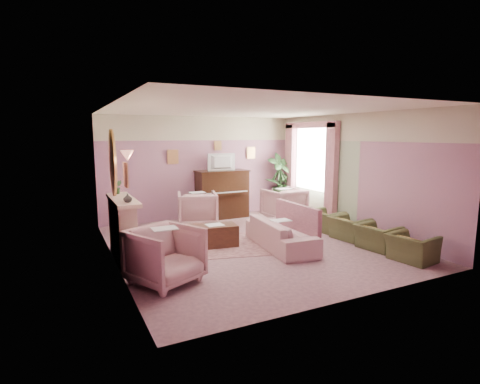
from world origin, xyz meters
name	(u,v)px	position (x,y,z in m)	size (l,w,h in m)	color
floor	(251,244)	(0.00, 0.00, 0.00)	(5.50, 6.00, 0.01)	#886169
ceiling	(252,109)	(0.00, 0.00, 2.80)	(5.50, 6.00, 0.01)	white
wall_back	(201,168)	(0.00, 3.00, 1.40)	(5.50, 0.02, 2.80)	gray
wall_front	(356,202)	(0.00, -3.00, 1.40)	(5.50, 0.02, 2.80)	gray
wall_left	(112,187)	(-2.75, 0.00, 1.40)	(0.02, 6.00, 2.80)	gray
wall_right	(353,173)	(2.75, 0.00, 1.40)	(0.02, 6.00, 2.80)	gray
picture_rail_band	(200,128)	(0.00, 2.99, 2.47)	(5.50, 0.01, 0.65)	beige
stripe_panel	(318,181)	(2.73, 1.30, 1.07)	(0.01, 3.00, 2.15)	#A0B18D
fireplace_surround	(122,231)	(-2.59, 0.20, 0.55)	(0.30, 1.40, 1.10)	beige
fireplace_inset	(128,238)	(-2.49, 0.20, 0.40)	(0.18, 0.72, 0.68)	black
fire_ember	(131,247)	(-2.45, 0.20, 0.22)	(0.06, 0.54, 0.10)	orange
mantel_shelf	(123,200)	(-2.56, 0.20, 1.12)	(0.40, 1.55, 0.07)	beige
hearth	(135,257)	(-2.39, 0.20, 0.01)	(0.55, 1.50, 0.02)	beige
mirror_frame	(113,163)	(-2.70, 0.20, 1.80)	(0.04, 0.72, 1.20)	tan
mirror_glass	(114,163)	(-2.67, 0.20, 1.80)	(0.01, 0.60, 1.06)	white
sconce_shade	(127,156)	(-2.62, -0.85, 1.98)	(0.20, 0.20, 0.16)	#EE9B79
piano	(222,195)	(0.50, 2.68, 0.65)	(1.40, 0.60, 1.30)	black
piano_keyshelf	(227,194)	(0.50, 2.33, 0.72)	(1.30, 0.12, 0.06)	black
piano_keys	(227,192)	(0.50, 2.33, 0.76)	(1.20, 0.08, 0.02)	silver
piano_top	(222,171)	(0.50, 2.68, 1.31)	(1.45, 0.65, 0.04)	black
television	(223,161)	(0.50, 2.63, 1.60)	(0.80, 0.12, 0.48)	black
print_back_left	(173,157)	(-0.80, 2.96, 1.72)	(0.30, 0.03, 0.38)	tan
print_back_right	(251,153)	(1.55, 2.96, 1.78)	(0.26, 0.03, 0.34)	tan
print_back_mid	(218,146)	(0.50, 2.96, 2.00)	(0.22, 0.03, 0.26)	tan
print_left_wall	(126,175)	(-2.71, -1.20, 1.72)	(0.03, 0.28, 0.36)	tan
window_blind	(312,157)	(2.70, 1.55, 1.70)	(0.03, 1.40, 1.80)	silver
curtain_left	(331,175)	(2.62, 0.63, 1.30)	(0.16, 0.34, 2.60)	#9D5E6B
curtain_right	(290,169)	(2.62, 2.47, 1.30)	(0.16, 0.34, 2.60)	#9D5E6B
pelmet	(311,125)	(2.62, 1.55, 2.56)	(0.16, 2.20, 0.16)	#9D5E6B
mantel_plant	(118,187)	(-2.55, 0.75, 1.29)	(0.16, 0.16, 0.28)	#274C23
mantel_vase	(128,198)	(-2.55, -0.30, 1.23)	(0.16, 0.16, 0.16)	beige
area_rug	(215,245)	(-0.72, 0.27, 0.01)	(2.50, 1.80, 0.01)	#8F5D5F
coffee_table	(213,236)	(-0.79, 0.22, 0.23)	(1.00, 0.50, 0.45)	#3E2215
table_paper	(215,225)	(-0.74, 0.22, 0.46)	(0.35, 0.28, 0.01)	white
sofa	(281,228)	(0.44, -0.46, 0.40)	(0.66, 1.99, 0.80)	#C19394
sofa_throw	(297,217)	(0.84, -0.46, 0.60)	(0.10, 1.51, 0.55)	#9D5E6B
floral_armchair_left	(197,207)	(-0.49, 1.98, 0.49)	(0.94, 0.94, 0.98)	#C19394
floral_armchair_right	(284,203)	(1.82, 1.56, 0.49)	(0.94, 0.94, 0.98)	#C19394
floral_armchair_front	(165,253)	(-2.18, -1.26, 0.49)	(0.94, 0.94, 0.98)	#C19394
olive_chair_a	(412,243)	(2.13, -2.25, 0.33)	(0.54, 0.77, 0.67)	#464D29
olive_chair_b	(378,233)	(2.13, -1.43, 0.33)	(0.54, 0.77, 0.67)	#464D29
olive_chair_c	(349,224)	(2.13, -0.61, 0.33)	(0.54, 0.77, 0.67)	#464D29
olive_chair_d	(325,217)	(2.13, 0.21, 0.33)	(0.54, 0.77, 0.67)	#464D29
side_table	(280,200)	(2.39, 2.64, 0.35)	(0.52, 0.52, 0.70)	white
side_plant_big	(280,183)	(2.39, 2.64, 0.87)	(0.30, 0.30, 0.34)	#274C23
side_plant_small	(286,184)	(2.51, 2.54, 0.84)	(0.16, 0.16, 0.28)	#274C23
palm_pot	(279,207)	(2.31, 2.58, 0.17)	(0.34, 0.34, 0.34)	brown
palm_plant	(279,177)	(2.31, 2.58, 1.06)	(0.76, 0.76, 1.44)	#274C23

